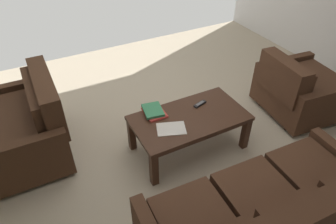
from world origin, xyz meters
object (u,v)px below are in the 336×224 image
Objects in this scene: sofa_main at (266,216)px; loveseat_near at (23,127)px; book_stack at (154,111)px; tv_remote at (200,104)px; coffee_table at (189,122)px; loose_magazine at (171,129)px; armchair_side at (299,89)px.

sofa_main is 2.48m from loveseat_near.
book_stack reaches higher than tv_remote.
coffee_table is 0.25m from tv_remote.
sofa_main is 11.48× the size of tv_remote.
book_stack is (0.30, -0.23, 0.09)m from coffee_table.
loose_magazine is (-0.04, 0.31, -0.02)m from book_stack.
coffee_table is at bearing 154.69° from loveseat_near.
tv_remote is (-0.25, -1.35, 0.11)m from sofa_main.
loveseat_near reaches higher than tv_remote.
sofa_main is at bearing 100.17° from book_stack.
sofa_main is at bearing -148.59° from loose_magazine.
sofa_main is at bearing 127.78° from loveseat_near.
loveseat_near reaches higher than book_stack.
book_stack is at bearing -37.03° from coffee_table.
book_stack is at bearing -8.82° from armchair_side.
sofa_main is 1.48m from book_stack.
loose_magazine is at bearing 0.83° from armchair_side.
coffee_table is at bearing -51.93° from loose_magazine.
book_stack is (-1.26, 0.51, 0.10)m from loveseat_near.
armchair_side is at bearing -143.52° from sofa_main.
sofa_main is 6.75× the size of loose_magazine.
loveseat_near reaches higher than sofa_main.
tv_remote is at bearing -100.46° from sofa_main.
sofa_main is 1.60× the size of coffee_table.
sofa_main reaches higher than book_stack.
tv_remote is (-0.21, -0.13, 0.08)m from coffee_table.
book_stack is 1.69× the size of tv_remote.
loveseat_near is 1.54m from loose_magazine.
sofa_main is 1.17m from loose_magazine.
coffee_table is at bearing -2.11° from armchair_side.
loveseat_near is at bearing -52.22° from sofa_main.
coffee_table is (-1.56, 0.74, 0.01)m from loveseat_near.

